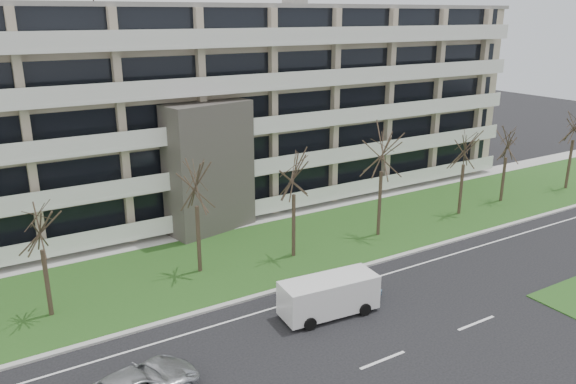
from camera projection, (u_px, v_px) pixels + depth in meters
ground at (383, 360)px, 24.75m from camera, size 160.00×160.00×0.00m
grass_verge at (247, 256)px, 35.33m from camera, size 90.00×10.00×0.06m
curb at (289, 287)px, 31.25m from camera, size 90.00×0.35×0.12m
sidewalk at (212, 229)px, 39.81m from camera, size 90.00×2.00×0.08m
lane_edge_line at (303, 299)px, 30.05m from camera, size 90.00×0.12×0.01m
apartment_building at (171, 109)px, 43.06m from camera, size 60.50×15.10×18.75m
blue_sedan at (339, 291)px, 29.30m from camera, size 4.65×1.72×1.52m
white_van at (330, 293)px, 28.28m from camera, size 5.17×2.42×1.95m
tree_2 at (39, 224)px, 26.92m from camera, size 3.21×3.21×6.42m
tree_3 at (195, 180)px, 31.54m from camera, size 3.66×3.66×7.33m
tree_4 at (294, 170)px, 33.67m from camera, size 3.64×3.64×7.28m
tree_5 at (383, 146)px, 36.83m from camera, size 4.07×4.07×8.14m
tree_6 at (465, 145)px, 41.18m from camera, size 3.48×3.48×6.96m
tree_7 at (508, 140)px, 44.24m from camera, size 3.27×3.27×6.53m
tree_8 at (576, 120)px, 47.24m from camera, size 3.87×3.87×7.74m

